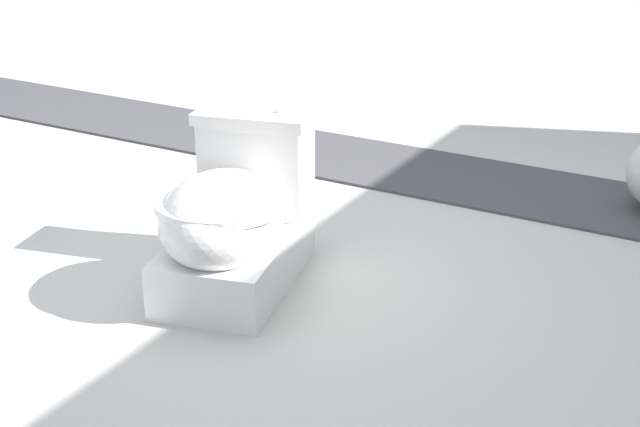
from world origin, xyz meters
The scene contains 3 objects.
ground_plane centered at (0.00, 0.00, 0.00)m, with size 14.00×14.00×0.00m, color #B7B2A8.
gravel_strip centered at (-1.12, 0.50, 0.01)m, with size 0.56×8.00×0.01m, color #423F44.
toilet centered at (0.12, -0.11, 0.22)m, with size 0.70×0.51×0.52m.
Camera 1 is at (2.16, 1.35, 1.28)m, focal length 50.00 mm.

